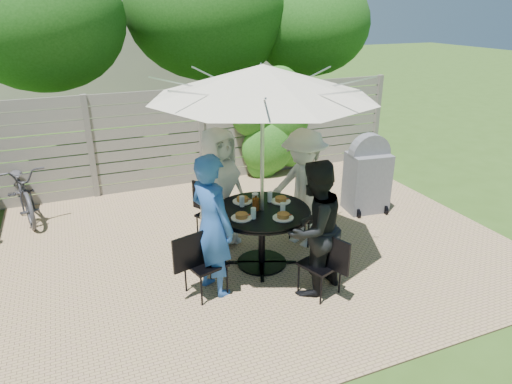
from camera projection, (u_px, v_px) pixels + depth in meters
name	position (u px, v px, depth m)	size (l,w,h in m)	color
backyard_envelope	(137.00, 26.00, 14.27)	(60.00, 60.00, 5.00)	#2F4D18
patio_table	(262.00, 227.00, 5.91)	(1.61, 1.61, 0.81)	black
umbrella	(263.00, 81.00, 5.20)	(3.53, 3.53, 2.61)	silver
chair_back	(214.00, 225.00, 6.65)	(0.57, 0.65, 0.86)	black
person_back	(219.00, 188.00, 6.33)	(0.85, 0.55, 1.74)	silver
chair_left	(205.00, 276.00, 5.39)	(0.66, 0.51, 0.86)	black
person_left	(212.00, 226.00, 5.24)	(0.64, 0.42, 1.74)	#2451A0
chair_front	(320.00, 276.00, 5.40)	(0.51, 0.64, 0.83)	black
person_front	(314.00, 229.00, 5.27)	(0.81, 0.63, 1.66)	black
chair_right	(307.00, 225.00, 6.66)	(0.64, 0.53, 0.84)	black
person_right	(303.00, 189.00, 6.34)	(1.10, 0.64, 1.71)	silver
plate_back	(242.00, 200.00, 6.04)	(0.26, 0.26, 0.06)	white
plate_left	(242.00, 217.00, 5.57)	(0.26, 0.26, 0.06)	white
plate_front	(283.00, 216.00, 5.57)	(0.26, 0.26, 0.06)	white
plate_right	(281.00, 200.00, 6.04)	(0.26, 0.26, 0.06)	white
glass_back	(242.00, 201.00, 5.89)	(0.07, 0.07, 0.14)	silver
glass_left	(253.00, 213.00, 5.55)	(0.07, 0.07, 0.14)	silver
glass_front	(283.00, 208.00, 5.69)	(0.07, 0.07, 0.14)	silver
glass_right	(270.00, 197.00, 6.03)	(0.07, 0.07, 0.14)	silver
syrup_jug	(256.00, 204.00, 5.78)	(0.09, 0.09, 0.16)	#59280C
coffee_cup	(255.00, 198.00, 6.00)	(0.08, 0.08, 0.12)	#C6B293
bicycle	(23.00, 189.00, 7.36)	(0.63, 1.79, 0.94)	#333338
bbq_grill	(367.00, 177.00, 7.51)	(0.71, 0.57, 1.33)	slate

